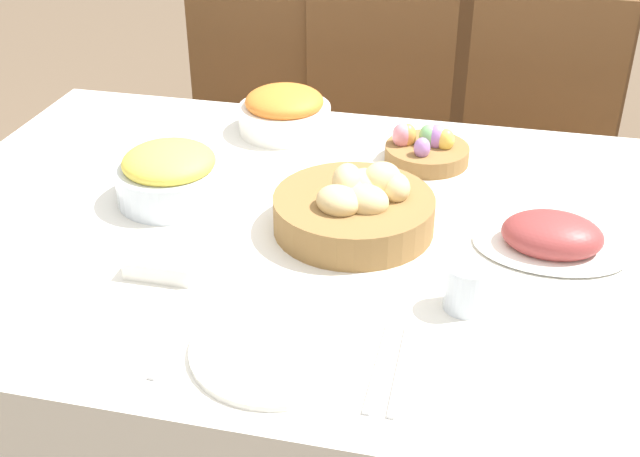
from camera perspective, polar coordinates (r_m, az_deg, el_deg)
name	(u,v)px	position (r m, az deg, el deg)	size (l,w,h in m)	color
dining_table	(315,384)	(1.68, -0.35, -10.97)	(1.51, 1.05, 0.76)	silver
chair_far_center	(375,153)	(2.32, 3.93, 5.35)	(0.47, 0.47, 0.95)	brown
chair_far_right	(530,168)	(2.30, 14.74, 4.15)	(0.45, 0.45, 0.95)	brown
chair_far_left	(246,141)	(2.40, -5.29, 6.24)	(0.44, 0.44, 0.95)	brown
sideboard	(423,62)	(3.25, 7.36, 11.69)	(1.49, 0.44, 0.90)	brown
bread_basket	(356,208)	(1.41, 2.55, 1.48)	(0.29, 0.29, 0.12)	olive
egg_basket	(426,148)	(1.68, 7.56, 5.70)	(0.17, 0.17, 0.08)	olive
ham_platter	(552,238)	(1.42, 16.15, -0.63)	(0.26, 0.18, 0.07)	white
pineapple_bowl	(170,175)	(1.54, -10.61, 3.77)	(0.21, 0.21, 0.11)	silver
carrot_bowl	(285,111)	(1.81, -2.54, 8.33)	(0.21, 0.21, 0.10)	white
dinner_plate	(276,349)	(1.15, -3.15, -8.55)	(0.25, 0.25, 0.01)	white
fork	(178,336)	(1.20, -10.06, -7.52)	(0.01, 0.19, 0.00)	silver
knife	(379,366)	(1.13, 4.22, -9.71)	(0.01, 0.19, 0.00)	silver
spoon	(400,369)	(1.13, 5.74, -9.91)	(0.01, 0.19, 0.00)	silver
drinking_cup	(466,287)	(1.24, 10.38, -4.12)	(0.07, 0.07, 0.08)	silver
butter_dish	(163,264)	(1.33, -11.09, -2.50)	(0.11, 0.07, 0.03)	white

